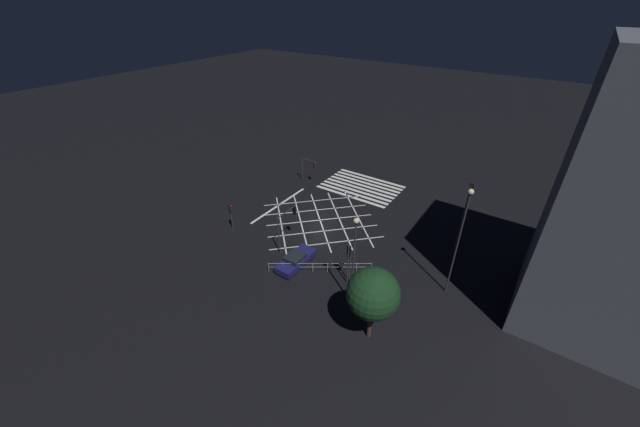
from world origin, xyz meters
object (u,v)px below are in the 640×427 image
(traffic_light_ne_main, at_px, (231,212))
(waiting_car, at_px, (296,260))
(street_lamp_west, at_px, (354,251))
(traffic_light_nw_cross, at_px, (349,257))
(street_lamp_east, at_px, (461,230))
(traffic_light_nw_main, at_px, (349,259))
(street_lamp_far, at_px, (465,209))
(traffic_light_median_north, at_px, (288,220))
(traffic_light_se_main, at_px, (310,165))
(street_tree_near, at_px, (373,294))

(traffic_light_ne_main, relative_size, waiting_car, 0.74)
(street_lamp_west, bearing_deg, traffic_light_nw_cross, -52.62)
(street_lamp_east, bearing_deg, traffic_light_ne_main, 9.83)
(street_lamp_east, xyz_separation_m, waiting_car, (13.12, 4.66, -6.03))
(traffic_light_nw_main, bearing_deg, traffic_light_ne_main, 0.63)
(street_lamp_west, distance_m, street_lamp_far, 11.82)
(street_lamp_west, relative_size, street_lamp_far, 1.01)
(street_lamp_west, height_order, street_lamp_far, street_lamp_west)
(traffic_light_nw_cross, distance_m, street_lamp_far, 11.37)
(traffic_light_median_north, bearing_deg, traffic_light_se_main, 27.06)
(street_lamp_east, relative_size, waiting_car, 2.27)
(street_lamp_far, bearing_deg, traffic_light_nw_cross, 50.23)
(traffic_light_median_north, relative_size, street_lamp_west, 0.51)
(traffic_light_ne_main, distance_m, street_lamp_far, 23.49)
(street_lamp_east, xyz_separation_m, street_tree_near, (3.42, 8.12, -2.22))
(traffic_light_nw_cross, relative_size, traffic_light_se_main, 1.23)
(traffic_light_nw_main, bearing_deg, waiting_car, 10.02)
(traffic_light_se_main, xyz_separation_m, street_lamp_far, (-21.49, 5.89, 3.46))
(traffic_light_nw_cross, bearing_deg, street_lamp_west, -142.62)
(traffic_light_ne_main, relative_size, street_lamp_west, 0.39)
(traffic_light_median_north, relative_size, traffic_light_nw_main, 1.21)
(street_lamp_far, bearing_deg, street_lamp_west, 62.46)
(traffic_light_median_north, relative_size, traffic_light_se_main, 1.29)
(traffic_light_se_main, height_order, street_lamp_west, street_lamp_west)
(traffic_light_nw_main, height_order, waiting_car, traffic_light_nw_main)
(traffic_light_se_main, height_order, street_lamp_east, street_lamp_east)
(street_tree_near, bearing_deg, traffic_light_median_north, -24.23)
(traffic_light_median_north, bearing_deg, street_lamp_far, -64.20)
(traffic_light_median_north, relative_size, street_lamp_east, 0.43)
(street_lamp_east, bearing_deg, street_lamp_west, 43.71)
(traffic_light_nw_main, bearing_deg, traffic_light_se_main, -44.42)
(traffic_light_se_main, height_order, street_tree_near, street_tree_near)
(traffic_light_median_north, bearing_deg, street_lamp_west, -109.50)
(traffic_light_median_north, bearing_deg, street_lamp_east, -80.37)
(traffic_light_se_main, xyz_separation_m, traffic_light_nw_main, (-14.43, 14.14, 0.11))
(traffic_light_median_north, bearing_deg, traffic_light_nw_cross, -99.26)
(traffic_light_nw_main, distance_m, waiting_car, 5.73)
(traffic_light_nw_cross, distance_m, street_lamp_west, 3.67)
(traffic_light_nw_main, height_order, street_lamp_far, street_lamp_far)
(street_lamp_far, xyz_separation_m, waiting_car, (12.35, 9.18, -5.33))
(traffic_light_nw_cross, distance_m, traffic_light_se_main, 20.37)
(traffic_light_nw_cross, bearing_deg, street_lamp_east, -63.31)
(street_lamp_west, height_order, waiting_car, street_lamp_west)
(street_lamp_far, relative_size, street_tree_near, 1.34)
(traffic_light_nw_main, relative_size, street_tree_near, 0.57)
(street_lamp_east, relative_size, street_tree_near, 1.61)
(traffic_light_se_main, bearing_deg, street_lamp_far, -15.34)
(traffic_light_median_north, bearing_deg, traffic_light_ne_main, 100.30)
(traffic_light_median_north, relative_size, waiting_car, 0.97)
(street_lamp_west, bearing_deg, traffic_light_median_north, -19.50)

